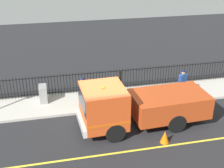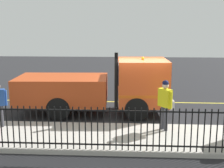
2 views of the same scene
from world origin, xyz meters
TOP-DOWN VIEW (x-y plane):
  - ground_plane at (0.00, 0.00)m, footprint 46.82×46.82m
  - sidewalk_slab at (2.71, 0.00)m, footprint 2.60×21.28m
  - lane_marking at (-2.29, 0.00)m, footprint 0.12×19.15m
  - work_truck at (-0.33, -1.38)m, footprint 2.55×6.68m
  - worker_standing at (2.04, 0.81)m, footprint 0.55×0.48m
  - iron_fence at (3.87, 0.00)m, footprint 0.04×18.12m
  - traffic_cone at (-1.99, -2.50)m, footprint 0.43×0.43m

SIDE VIEW (x-z plane):
  - ground_plane at x=0.00m, z-range 0.00..0.00m
  - lane_marking at x=-2.29m, z-range 0.00..0.01m
  - sidewalk_slab at x=2.71m, z-range 0.00..0.14m
  - traffic_cone at x=-1.99m, z-range 0.00..0.61m
  - iron_fence at x=3.87m, z-range 0.15..1.46m
  - worker_standing at x=2.04m, z-range 0.34..2.14m
  - work_truck at x=-0.33m, z-range -0.10..2.65m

